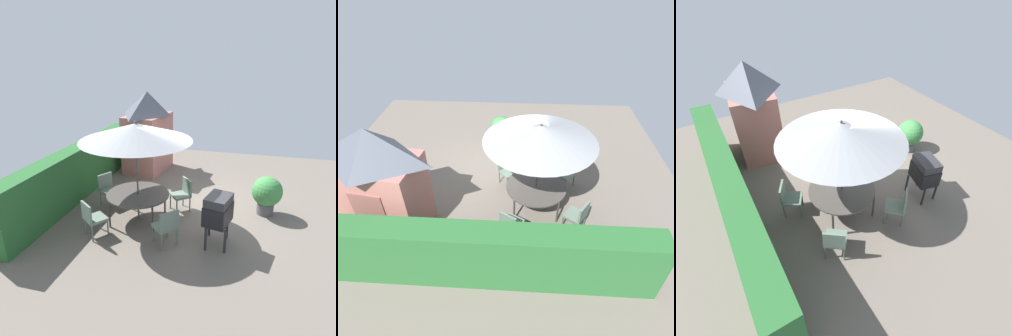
% 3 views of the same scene
% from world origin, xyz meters
% --- Properties ---
extents(ground_plane, '(11.00, 11.00, 0.00)m').
position_xyz_m(ground_plane, '(0.00, 0.00, 0.00)').
color(ground_plane, '#6B6056').
extents(hedge_backdrop, '(7.00, 0.58, 1.52)m').
position_xyz_m(hedge_backdrop, '(0.00, 3.50, 0.76)').
color(hedge_backdrop, '#28602D').
rests_on(hedge_backdrop, ground).
extents(garden_shed, '(2.13, 1.56, 2.89)m').
position_xyz_m(garden_shed, '(2.60, 2.15, 1.47)').
color(garden_shed, '#B26B60').
rests_on(garden_shed, ground).
extents(patio_table, '(1.60, 1.60, 0.74)m').
position_xyz_m(patio_table, '(-1.07, 1.21, 0.70)').
color(patio_table, '#47423D').
rests_on(patio_table, ground).
extents(patio_umbrella, '(2.74, 2.74, 2.62)m').
position_xyz_m(patio_umbrella, '(-1.07, 1.21, 2.35)').
color(patio_umbrella, '#4C4C51').
rests_on(patio_umbrella, ground).
extents(bbq_grill, '(0.80, 0.66, 1.20)m').
position_xyz_m(bbq_grill, '(-1.66, -0.88, 0.85)').
color(bbq_grill, black).
rests_on(bbq_grill, ground).
extents(chair_near_shed, '(0.65, 0.65, 0.90)m').
position_xyz_m(chair_near_shed, '(-2.11, 1.98, 0.52)').
color(chair_near_shed, slate).
rests_on(chair_near_shed, ground).
extents(chair_far_side, '(0.65, 0.65, 0.90)m').
position_xyz_m(chair_far_side, '(-2.02, 0.20, 0.52)').
color(chair_far_side, slate).
rests_on(chair_far_side, ground).
extents(chair_toward_hedge, '(0.65, 0.65, 0.90)m').
position_xyz_m(chair_toward_hedge, '(-0.23, 0.21, 0.52)').
color(chair_toward_hedge, slate).
rests_on(chair_toward_hedge, ground).
extents(chair_toward_house, '(0.63, 0.63, 0.90)m').
position_xyz_m(chair_toward_house, '(-0.44, 2.36, 0.52)').
color(chair_toward_house, slate).
rests_on(chair_toward_house, ground).
extents(potted_plant_by_shed, '(0.80, 0.80, 1.07)m').
position_xyz_m(potted_plant_by_shed, '(0.10, -2.00, 0.61)').
color(potted_plant_by_shed, '#4C4C51').
rests_on(potted_plant_by_shed, ground).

